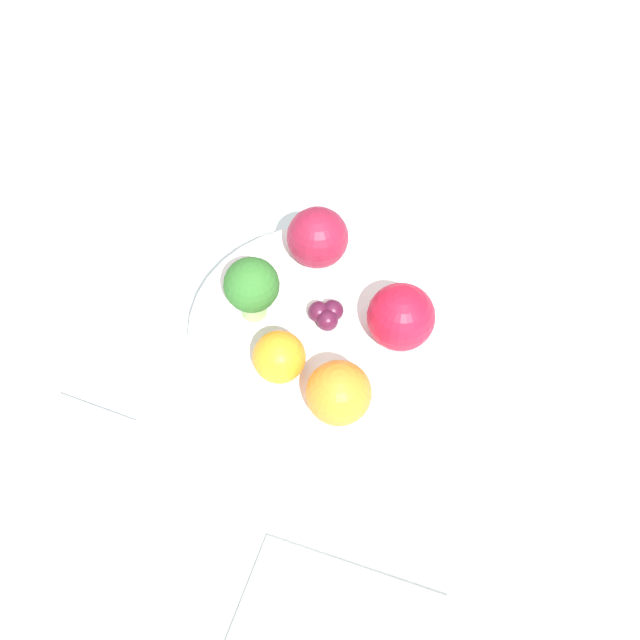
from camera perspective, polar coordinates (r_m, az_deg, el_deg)
ground_plane at (r=0.77m, az=0.00°, el=-3.06°), size 6.00×6.00×0.00m
table_surface at (r=0.76m, az=0.00°, el=-2.68°), size 1.20×1.20×0.02m
bowl at (r=0.74m, az=0.00°, el=-1.39°), size 0.21×0.21×0.04m
broccoli at (r=0.70m, az=-4.39°, el=2.13°), size 0.04×0.04×0.06m
apple_red at (r=0.69m, az=5.20°, el=0.20°), size 0.05×0.05×0.05m
apple_green at (r=0.74m, az=-0.16°, el=5.31°), size 0.05×0.05×0.05m
orange_front at (r=0.68m, az=-2.63°, el=-2.38°), size 0.04×0.04×0.04m
orange_back at (r=0.66m, az=1.21°, el=-4.69°), size 0.05×0.05×0.05m
grape_cluster at (r=0.71m, az=0.41°, el=0.28°), size 0.03×0.03×0.02m
napkin at (r=0.66m, az=0.91°, el=-19.55°), size 0.15×0.17×0.01m
spoon at (r=0.75m, az=-14.30°, el=-6.02°), size 0.05×0.07×0.01m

